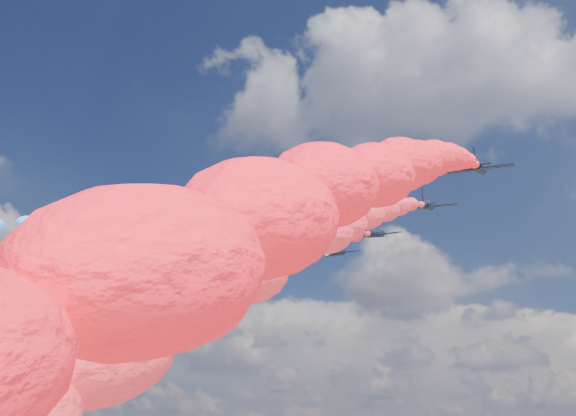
% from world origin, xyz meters
% --- Properties ---
extents(jet_0, '(10.29, 13.77, 6.40)m').
position_xyz_m(jet_0, '(-33.94, -7.65, 106.50)').
color(jet_0, black).
extents(jet_1, '(10.30, 13.78, 6.40)m').
position_xyz_m(jet_1, '(-21.65, 4.88, 106.50)').
color(jet_1, black).
extents(jet_2, '(10.12, 13.65, 6.40)m').
position_xyz_m(jet_2, '(-11.75, 16.13, 106.50)').
color(jet_2, black).
extents(trail_2, '(6.33, 110.80, 52.42)m').
position_xyz_m(trail_2, '(-11.75, -41.46, 81.92)').
color(trail_2, '#2554FF').
extents(jet_3, '(10.65, 14.03, 6.40)m').
position_xyz_m(jet_3, '(0.45, 11.55, 106.50)').
color(jet_3, black).
extents(trail_3, '(6.33, 110.80, 52.42)m').
position_xyz_m(trail_3, '(0.45, -46.04, 81.92)').
color(trail_3, silver).
extents(jet_4, '(10.68, 14.05, 6.40)m').
position_xyz_m(jet_4, '(0.98, 26.99, 106.50)').
color(jet_4, black).
extents(trail_4, '(6.33, 110.80, 52.42)m').
position_xyz_m(trail_4, '(0.98, -30.59, 81.92)').
color(trail_4, white).
extents(jet_5, '(10.18, 13.70, 6.40)m').
position_xyz_m(jet_5, '(11.68, 17.72, 106.50)').
color(jet_5, black).
extents(trail_5, '(6.33, 110.80, 52.42)m').
position_xyz_m(trail_5, '(11.68, -39.86, 81.92)').
color(trail_5, red).
extents(jet_6, '(10.58, 13.98, 6.40)m').
position_xyz_m(jet_6, '(23.72, 5.69, 106.50)').
color(jet_6, black).
extents(trail_6, '(6.33, 110.80, 52.42)m').
position_xyz_m(trail_6, '(23.72, -51.89, 81.92)').
color(trail_6, red).
extents(jet_7, '(9.98, 13.55, 6.40)m').
position_xyz_m(jet_7, '(33.92, -8.02, 106.50)').
color(jet_7, black).
extents(trail_7, '(6.33, 110.80, 52.42)m').
position_xyz_m(trail_7, '(33.92, -65.60, 81.92)').
color(trail_7, red).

